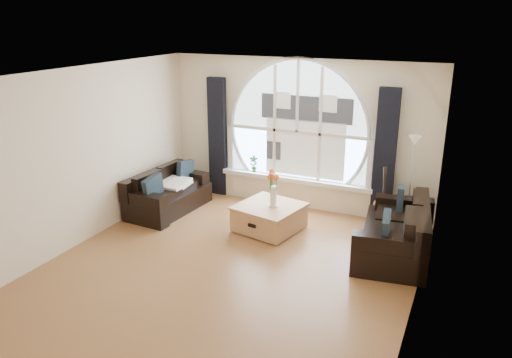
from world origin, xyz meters
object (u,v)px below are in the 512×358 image
object	(u,v)px
sofa_right	(395,229)
sofa_left	(168,190)
potted_plant	(254,164)
guitar	(384,195)
vase_flowers	(274,184)
coffee_chest	(269,216)
floor_lamp	(410,184)

from	to	relation	value
sofa_right	sofa_left	bearing A→B (deg)	171.50
sofa_left	potted_plant	size ratio (longest dim) A/B	5.19
guitar	sofa_left	bearing A→B (deg)	170.33
sofa_left	vase_flowers	xyz separation A→B (m)	(2.08, -0.06, 0.42)
coffee_chest	floor_lamp	distance (m)	2.36
sofa_left	vase_flowers	bearing A→B (deg)	2.59
sofa_right	coffee_chest	distance (m)	2.05
sofa_left	potted_plant	xyz separation A→B (m)	(1.16, 1.19, 0.31)
sofa_left	potted_plant	bearing A→B (deg)	50.01
sofa_left	coffee_chest	size ratio (longest dim) A/B	1.67
coffee_chest	vase_flowers	bearing A→B (deg)	-2.87
sofa_right	vase_flowers	size ratio (longest dim) A/B	2.59
coffee_chest	potted_plant	world-z (taller)	potted_plant
vase_flowers	guitar	world-z (taller)	vase_flowers
sofa_left	coffee_chest	xyz separation A→B (m)	(2.00, -0.03, -0.16)
guitar	coffee_chest	bearing A→B (deg)	-173.66
sofa_left	guitar	xyz separation A→B (m)	(3.67, 0.95, 0.13)
floor_lamp	potted_plant	xyz separation A→B (m)	(-2.92, 0.25, -0.09)
coffee_chest	floor_lamp	world-z (taller)	floor_lamp
coffee_chest	guitar	xyz separation A→B (m)	(1.67, 0.99, 0.29)
sofa_right	floor_lamp	distance (m)	1.09
vase_flowers	floor_lamp	xyz separation A→B (m)	(2.00, 1.00, -0.02)
sofa_left	coffee_chest	bearing A→B (deg)	3.13
sofa_right	guitar	distance (m)	1.09
vase_flowers	potted_plant	world-z (taller)	vase_flowers
potted_plant	coffee_chest	bearing A→B (deg)	-55.51
coffee_chest	guitar	world-z (taller)	guitar
sofa_right	guitar	size ratio (longest dim) A/B	1.71
guitar	floor_lamp	bearing A→B (deg)	-25.61
sofa_right	guitar	world-z (taller)	guitar
sofa_right	potted_plant	distance (m)	3.16
sofa_left	sofa_right	xyz separation A→B (m)	(4.04, -0.07, 0.00)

